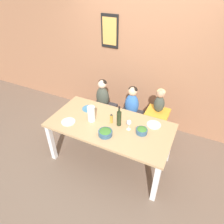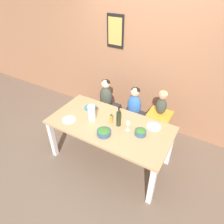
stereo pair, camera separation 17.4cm
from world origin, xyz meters
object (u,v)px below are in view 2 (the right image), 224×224
chair_right_highchair (159,120)px  salad_bowl_small (141,132)px  chair_far_left (106,109)px  chair_far_center (133,119)px  dinner_plate_back_left (90,108)px  wine_glass_near (128,123)px  person_baby_right (162,102)px  person_child_left (106,94)px  person_child_center (134,102)px  dinner_plate_front_left (69,120)px  wine_bottle (119,118)px  paper_towel_roll (92,113)px  dinner_plate_back_right (154,127)px  salad_bowl_large (104,132)px

chair_right_highchair → salad_bowl_small: salad_bowl_small is taller
chair_far_left → salad_bowl_small: 1.25m
chair_far_center → dinner_plate_back_left: (-0.56, -0.50, 0.34)m
chair_far_left → wine_glass_near: size_ratio=2.85×
chair_far_center → person_baby_right: bearing=0.2°
person_child_left → person_child_center: same height
chair_far_center → dinner_plate_front_left: bearing=-125.1°
wine_bottle → chair_far_left: bearing=133.4°
person_baby_right → salad_bowl_small: bearing=-94.4°
chair_far_left → paper_towel_roll: bearing=-74.1°
person_child_center → dinner_plate_back_left: person_child_center is taller
dinner_plate_back_right → chair_far_left: bearing=157.9°
chair_far_left → paper_towel_roll: 0.89m
wine_bottle → dinner_plate_back_right: wine_bottle is taller
dinner_plate_back_left → dinner_plate_back_right: same height
person_child_center → wine_bottle: bearing=-85.6°
chair_far_left → salad_bowl_large: bearing=-59.8°
chair_far_left → person_child_left: 0.35m
wine_glass_near → salad_bowl_small: (0.19, 0.01, -0.07)m
person_child_center → dinner_plate_front_left: bearing=-125.1°
person_child_left → paper_towel_roll: (0.21, -0.74, 0.11)m
person_child_center → dinner_plate_back_right: (0.51, -0.44, -0.01)m
chair_far_center → chair_right_highchair: (0.46, 0.00, 0.14)m
person_child_center → salad_bowl_small: 0.80m
wine_bottle → paper_towel_roll: bearing=-168.9°
wine_glass_near → dinner_plate_back_left: bearing=166.5°
chair_right_highchair → salad_bowl_large: size_ratio=3.51×
person_child_left → dinner_plate_back_left: 0.50m
person_child_left → person_child_center: (0.57, 0.00, 0.00)m
person_child_center → chair_far_center: bearing=-90.0°
salad_bowl_large → dinner_plate_back_left: size_ratio=0.93×
chair_right_highchair → person_baby_right: person_baby_right is taller
person_child_center → dinner_plate_back_left: bearing=-138.0°
chair_far_center → chair_right_highchair: 0.48m
wine_bottle → wine_glass_near: bearing=-10.8°
salad_bowl_small → dinner_plate_front_left: 1.09m
chair_far_left → wine_bottle: size_ratio=1.47×
chair_right_highchair → person_child_center: bearing=179.9°
chair_far_center → dinner_plate_back_right: (0.51, -0.44, 0.34)m
person_baby_right → wine_bottle: bearing=-121.9°
chair_right_highchair → salad_bowl_small: 0.73m
person_child_left → dinner_plate_back_right: person_child_left is taller
person_baby_right → salad_bowl_small: person_baby_right is taller
dinner_plate_back_left → dinner_plate_back_right: 1.07m
salad_bowl_large → dinner_plate_front_left: bearing=179.3°
chair_far_left → dinner_plate_back_right: size_ratio=2.26×
wine_bottle → wine_glass_near: wine_bottle is taller
dinner_plate_back_left → chair_right_highchair: bearing=26.2°
chair_far_center → chair_right_highchair: chair_right_highchair is taller
chair_far_center → person_child_left: (-0.57, 0.00, 0.35)m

